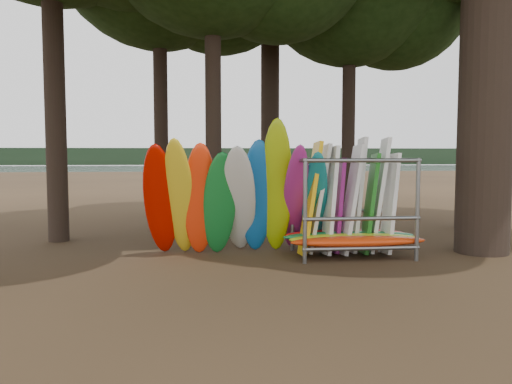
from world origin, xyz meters
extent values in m
plane|color=#47331E|center=(0.00, 0.00, 0.00)|extent=(120.00, 120.00, 0.00)
plane|color=gray|center=(0.00, 60.00, 0.00)|extent=(160.00, 160.00, 0.00)
cube|color=black|center=(0.00, 110.00, 2.00)|extent=(160.00, 4.00, 4.00)
cylinder|color=black|center=(-5.98, 3.06, 5.90)|extent=(0.54, 0.54, 11.79)
cylinder|color=black|center=(-3.43, 5.51, 5.31)|extent=(0.45, 0.45, 10.62)
cylinder|color=black|center=(0.34, 7.41, 6.26)|extent=(0.67, 0.67, 12.53)
cylinder|color=black|center=(2.86, 6.00, 5.01)|extent=(0.45, 0.45, 10.02)
cylinder|color=black|center=(-1.81, 3.05, 5.18)|extent=(0.44, 0.44, 10.36)
cylinder|color=black|center=(6.06, 4.10, 6.56)|extent=(0.54, 0.54, 13.11)
ellipsoid|color=#BD0C00|center=(-3.06, 0.65, 1.28)|extent=(0.85, 1.46, 2.67)
ellipsoid|color=yellow|center=(-2.62, 0.58, 1.34)|extent=(0.86, 1.61, 2.80)
ellipsoid|color=#FF330D|center=(-2.17, 0.60, 1.29)|extent=(0.81, 1.18, 2.68)
ellipsoid|color=#15742C|center=(-1.72, 0.56, 1.19)|extent=(0.89, 1.25, 2.48)
ellipsoid|color=silver|center=(-1.28, 0.65, 1.26)|extent=(0.98, 2.00, 2.68)
ellipsoid|color=#135BA9|center=(-0.83, 0.87, 1.34)|extent=(0.80, 1.06, 2.76)
ellipsoid|color=#9FBE0E|center=(-0.38, 0.76, 1.57)|extent=(0.88, 1.26, 3.22)
ellipsoid|color=#A82681|center=(0.06, 0.78, 1.27)|extent=(0.71, 2.01, 2.72)
ellipsoid|color=#14787C|center=(0.51, 0.70, 1.20)|extent=(0.76, 1.59, 2.53)
ellipsoid|color=red|center=(1.30, -0.21, 0.42)|extent=(3.07, 0.55, 0.24)
ellipsoid|color=#B7CC1B|center=(1.30, 0.15, 0.42)|extent=(3.00, 0.55, 0.24)
ellipsoid|color=#1B7B3F|center=(1.30, 0.50, 0.42)|extent=(3.14, 0.55, 0.24)
ellipsoid|color=red|center=(1.30, 0.80, 0.42)|extent=(2.96, 0.55, 0.24)
cube|color=yellow|center=(0.35, 0.46, 1.31)|extent=(0.52, 0.79, 2.64)
cube|color=silver|center=(0.59, 0.66, 1.29)|extent=(0.59, 0.76, 2.59)
cube|color=white|center=(0.83, 0.48, 1.25)|extent=(0.36, 0.79, 2.53)
cube|color=#88166D|center=(1.06, 0.67, 1.11)|extent=(0.29, 0.75, 2.25)
cube|color=silver|center=(1.30, 0.41, 1.28)|extent=(0.56, 0.80, 2.57)
cube|color=silver|center=(1.53, 0.66, 1.36)|extent=(0.40, 0.78, 2.74)
cube|color=#1B7119|center=(1.77, 0.47, 1.17)|extent=(0.45, 0.74, 2.36)
cube|color=white|center=(2.01, 0.58, 1.36)|extent=(0.56, 0.76, 2.73)
cube|color=white|center=(2.24, 0.44, 1.17)|extent=(0.36, 0.77, 2.37)
camera|label=1|loc=(-2.07, -10.75, 2.31)|focal=35.00mm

